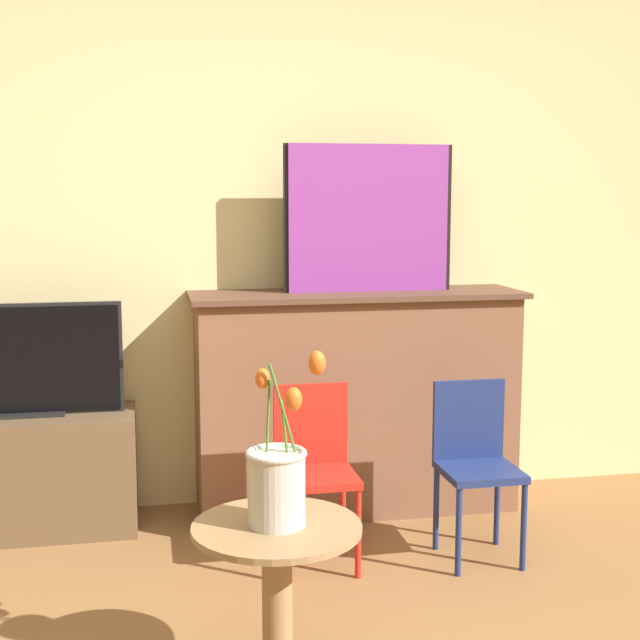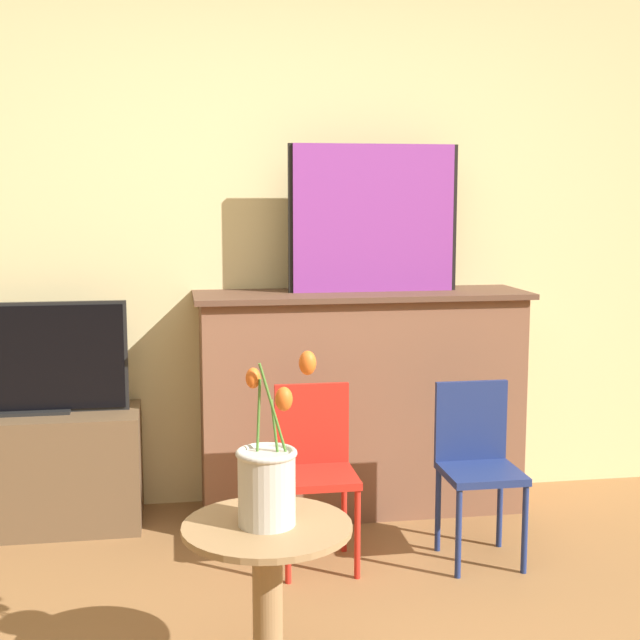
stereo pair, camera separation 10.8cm
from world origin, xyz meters
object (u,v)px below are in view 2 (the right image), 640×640
at_px(painting, 374,218).
at_px(chair_blue, 477,458).
at_px(vase_tulips, 268,478).
at_px(tv_monitor, 32,360).
at_px(chair_red, 315,461).

height_order(painting, chair_blue, painting).
distance_m(chair_blue, vase_tulips, 1.30).
height_order(tv_monitor, vase_tulips, vase_tulips).
xyz_separation_m(painting, chair_blue, (0.29, -0.65, -0.95)).
xyz_separation_m(tv_monitor, vase_tulips, (0.88, -1.50, -0.10)).
bearing_deg(chair_blue, chair_red, 174.88).
relative_size(tv_monitor, vase_tulips, 1.62).
relative_size(painting, tv_monitor, 0.96).
bearing_deg(vase_tulips, tv_monitor, 120.34).
height_order(chair_red, chair_blue, same).
bearing_deg(painting, chair_blue, -65.74).
bearing_deg(tv_monitor, chair_blue, -19.18).
relative_size(painting, chair_blue, 1.10).
distance_m(painting, tv_monitor, 1.65).
bearing_deg(vase_tulips, chair_red, 72.78).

